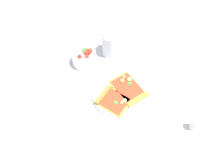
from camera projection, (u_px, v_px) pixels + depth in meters
ground_plane at (113, 96)px, 0.96m from camera, size 2.40×2.40×0.00m
plate at (120, 94)px, 0.96m from camera, size 0.23×0.23×0.01m
pizza_slice_near at (112, 100)px, 0.93m from camera, size 0.16×0.16×0.02m
pizza_slice_far at (129, 89)px, 0.95m from camera, size 0.18×0.15×0.03m
salad_bowl at (84, 57)px, 1.03m from camera, size 0.11×0.11×0.08m
soda_glass at (111, 44)px, 1.05m from camera, size 0.08×0.08×0.12m
paper_napkin at (59, 114)px, 0.91m from camera, size 0.18×0.15×0.00m
pepper_shaker at (195, 124)px, 0.85m from camera, size 0.03×0.03×0.07m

